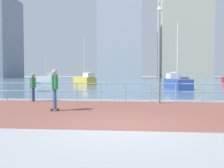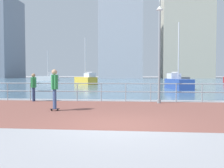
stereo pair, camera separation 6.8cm
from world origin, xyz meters
name	(u,v)px [view 1 (the left image)]	position (x,y,z in m)	size (l,w,h in m)	color
ground	(131,82)	(0.00, 40.00, 0.00)	(220.00, 220.00, 0.00)	#9E9EA3
brick_paving	(123,111)	(0.00, 2.90, 0.00)	(28.00, 7.08, 0.01)	brown
harbor_water	(131,80)	(0.00, 51.44, 0.00)	(180.00, 88.00, 0.00)	slate
waterfront_railing	(125,89)	(0.00, 6.44, 0.72)	(25.25, 0.06, 1.05)	#8C99A3
lamppost	(159,44)	(1.78, 5.68, 3.15)	(0.36, 0.82, 5.70)	gray
skateboarder	(55,86)	(-2.87, 2.71, 1.06)	(0.41, 0.53, 1.76)	black
bystander	(33,85)	(-5.25, 6.09, 0.93)	(0.30, 0.56, 1.60)	navy
sailboat_white	(47,78)	(-19.02, 46.26, 0.66)	(5.00, 1.82, 6.90)	white
sailboat_blue	(177,83)	(4.94, 18.32, 0.65)	(2.25, 5.03, 6.82)	#284799
sailboat_navy	(85,80)	(-6.88, 28.97, 0.67)	(4.25, 4.97, 7.07)	gold
sailboat_red	(177,79)	(7.68, 34.07, 0.66)	(2.85, 5.18, 6.95)	#595960
tower_glass	(120,41)	(-4.28, 81.44, 13.36)	(14.87, 16.67, 28.39)	#A3A8B2
tower_concrete	(183,24)	(18.67, 84.29, 20.00)	(17.00, 17.35, 41.67)	#B2AD99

